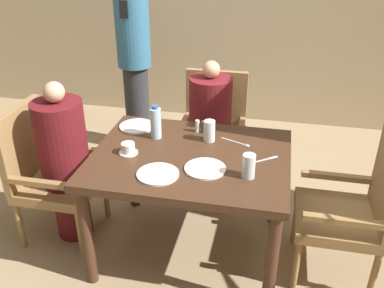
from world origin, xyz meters
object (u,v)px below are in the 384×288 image
at_px(plate_main_right, 137,126).
at_px(water_bottle, 156,123).
at_px(plate_main_left, 205,169).
at_px(standing_host, 134,53).
at_px(teacup_with_saucer, 128,149).
at_px(chair_right_side, 355,207).
at_px(plate_dessert_center, 158,174).
at_px(diner_in_left_chair, 65,162).
at_px(chair_left_side, 47,170).
at_px(glass_tall_near, 249,166).
at_px(chair_far_side, 213,129).
at_px(glass_tall_mid, 209,131).
at_px(diner_in_far_chair, 210,129).

bearing_deg(plate_main_right, water_bottle, -34.59).
bearing_deg(plate_main_right, plate_main_left, -38.94).
distance_m(standing_host, teacup_with_saucer, 1.47).
bearing_deg(standing_host, chair_right_side, -36.80).
distance_m(plate_main_left, plate_dessert_center, 0.27).
xyz_separation_m(diner_in_left_chair, water_bottle, (0.58, 0.18, 0.26)).
bearing_deg(standing_host, water_bottle, -65.27).
height_order(plate_main_right, plate_dessert_center, same).
bearing_deg(plate_dessert_center, chair_left_side, 163.14).
bearing_deg(diner_in_left_chair, glass_tall_near, -8.28).
xyz_separation_m(chair_right_side, standing_host, (-1.79, 1.34, 0.44)).
xyz_separation_m(chair_left_side, glass_tall_near, (1.35, -0.18, 0.31)).
bearing_deg(chair_right_side, teacup_with_saucer, -177.53).
distance_m(water_bottle, glass_tall_near, 0.73).
bearing_deg(plate_dessert_center, teacup_with_saucer, 140.29).
bearing_deg(diner_in_left_chair, water_bottle, 17.59).
relative_size(chair_far_side, glass_tall_mid, 6.74).
height_order(diner_in_left_chair, diner_in_far_chair, diner_in_left_chair).
bearing_deg(water_bottle, diner_in_left_chair, -162.41).
bearing_deg(plate_main_right, plate_dessert_center, -61.12).
distance_m(teacup_with_saucer, water_bottle, 0.27).
distance_m(water_bottle, glass_tall_mid, 0.35).
bearing_deg(standing_host, chair_left_side, -98.08).
bearing_deg(diner_in_far_chair, glass_tall_near, -67.82).
distance_m(chair_left_side, glass_tall_near, 1.40).
relative_size(diner_in_left_chair, teacup_with_saucer, 9.85).
height_order(chair_left_side, glass_tall_mid, chair_left_side).
bearing_deg(diner_in_far_chair, glass_tall_mid, -81.12).
xyz_separation_m(teacup_with_saucer, glass_tall_near, (0.74, -0.12, 0.04)).
xyz_separation_m(chair_far_side, standing_host, (-0.80, 0.48, 0.44)).
bearing_deg(water_bottle, plate_main_left, -40.74).
xyz_separation_m(plate_dessert_center, teacup_with_saucer, (-0.24, 0.20, 0.03)).
bearing_deg(glass_tall_mid, teacup_with_saucer, -149.48).
xyz_separation_m(plate_main_right, water_bottle, (0.17, -0.12, 0.10)).
distance_m(chair_left_side, glass_tall_mid, 1.13).
bearing_deg(water_bottle, teacup_with_saucer, -113.62).
bearing_deg(glass_tall_near, standing_host, 127.54).
bearing_deg(diner_in_far_chair, water_bottle, -116.57).
bearing_deg(chair_right_side, plate_main_left, -170.29).
height_order(standing_host, teacup_with_saucer, standing_host).
xyz_separation_m(diner_in_left_chair, diner_in_far_chair, (0.84, 0.72, -0.02)).
bearing_deg(plate_main_right, chair_left_side, -151.16).
relative_size(standing_host, plate_dessert_center, 7.35).
bearing_deg(chair_right_side, diner_in_left_chair, 180.00).
relative_size(plate_main_right, teacup_with_saucer, 2.06).
bearing_deg(chair_right_side, chair_left_side, 180.00).
distance_m(diner_in_left_chair, chair_far_side, 1.21).
xyz_separation_m(chair_right_side, plate_dessert_center, (-1.12, -0.26, 0.24)).
height_order(chair_left_side, diner_in_left_chair, diner_in_left_chair).
bearing_deg(chair_left_side, plate_main_right, 28.84).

